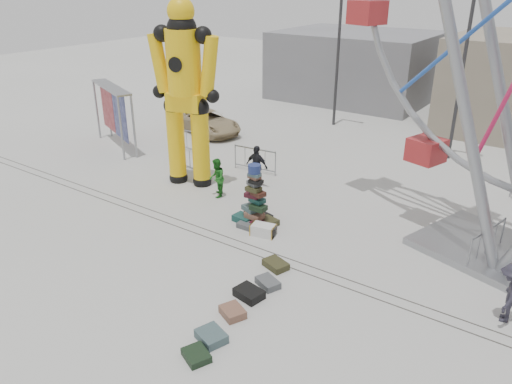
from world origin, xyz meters
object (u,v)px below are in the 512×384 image
Objects in this scene: steamer_trunk at (263,230)px; parked_suv at (207,122)px; suitcase_tower at (255,207)px; pedestrian_green at (217,178)px; barricade_dummy_a at (187,140)px; barricade_dummy_c at (255,160)px; pedestrian_black at (257,166)px; lamp_post_right at (466,61)px; lamp_post_left at (340,44)px; banner_scaffold at (112,102)px; pedestrian_grey at (509,293)px; crash_test_dummy at (185,88)px; pedestrian_red at (256,188)px; barricade_dummy_b at (183,157)px; barricade_wheel_front at (486,244)px.

steamer_trunk is 11.96m from parked_suv.
pedestrian_green is at bearing 165.61° from suitcase_tower.
barricade_dummy_a is at bearing -159.54° from pedestrian_green.
barricade_dummy_a is at bearing 156.38° from suitcase_tower.
barricade_dummy_c is 1.58m from pedestrian_black.
lamp_post_right is 4.00× the size of barricade_dummy_c.
lamp_post_left is 12.32m from banner_scaffold.
steamer_trunk is (4.00, -13.20, -4.29)m from lamp_post_left.
pedestrian_grey is (18.54, -3.56, -1.49)m from banner_scaffold.
pedestrian_red is (3.59, -0.37, -3.17)m from crash_test_dummy.
steamer_trunk is 9.23m from barricade_dummy_a.
parked_suv is (-3.99, 5.85, -3.33)m from crash_test_dummy.
lamp_post_left reaches higher than crash_test_dummy.
crash_test_dummy is 3.80m from barricade_dummy_b.
pedestrian_red is at bearing 111.74° from barricade_wheel_front.
lamp_post_right reaches higher than barricade_wheel_front.
crash_test_dummy is at bearing 27.79° from pedestrian_black.
crash_test_dummy is 3.73× the size of barricade_wheel_front.
suitcase_tower is at bearing -114.51° from parked_suv.
pedestrian_red is 0.99× the size of pedestrian_green.
pedestrian_grey reaches higher than barricade_wheel_front.
crash_test_dummy reaches higher than parked_suv.
crash_test_dummy reaches higher than barricade_dummy_c.
lamp_post_right is at bearing -15.95° from lamp_post_left.
steamer_trunk is (5.02, -2.01, -3.74)m from crash_test_dummy.
barricade_wheel_front is (9.90, -2.00, 0.00)m from barricade_dummy_c.
pedestrian_grey is 0.36× the size of parked_suv.
barricade_wheel_front is 9.66m from pedestrian_green.
steamer_trunk is (-3.00, -11.20, -4.29)m from lamp_post_right.
steamer_trunk is 2.25m from pedestrian_red.
suitcase_tower is at bearing -87.11° from pedestrian_red.
barricade_wheel_front is at bearing 8.26° from barricade_dummy_b.
parked_suv reaches higher than barricade_dummy_a.
barricade_dummy_b is at bearing 19.68° from banner_scaffold.
barricade_dummy_c is at bearing 152.10° from pedestrian_green.
pedestrian_red is 9.80m from parked_suv.
banner_scaffold is 11.81m from steamer_trunk.
parked_suv is at bearing 127.23° from steamer_trunk.
pedestrian_grey is at bearing 47.08° from pedestrian_green.
parked_suv is (-9.01, 7.86, 0.42)m from steamer_trunk.
suitcase_tower is 1.38× the size of pedestrian_grey.
crash_test_dummy is at bearing 10.74° from banner_scaffold.
pedestrian_green is (0.30, -2.98, 0.22)m from barricade_dummy_c.
suitcase_tower reaches higher than pedestrian_green.
crash_test_dummy reaches higher than pedestrian_green.
crash_test_dummy reaches higher than barricade_wheel_front.
barricade_dummy_a is at bearing -114.72° from lamp_post_left.
banner_scaffold reaches higher than barricade_dummy_a.
lamp_post_right is 13.03m from barricade_dummy_b.
pedestrian_black is at bearing -113.30° from pedestrian_grey.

